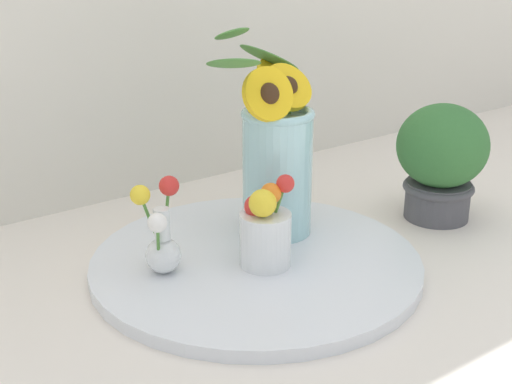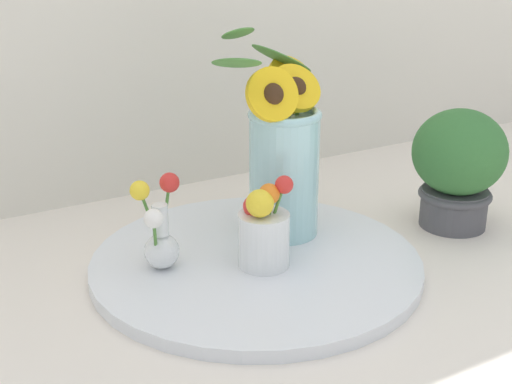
# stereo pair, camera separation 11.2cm
# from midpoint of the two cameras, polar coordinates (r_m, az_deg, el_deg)

# --- Properties ---
(ground_plane) EXTENTS (6.00, 6.00, 0.00)m
(ground_plane) POSITION_cam_midpoint_polar(r_m,az_deg,el_deg) (1.16, 5.48, -6.75)
(ground_plane) COLOR silver
(serving_tray) EXTENTS (0.54, 0.54, 0.02)m
(serving_tray) POSITION_cam_midpoint_polar(r_m,az_deg,el_deg) (1.17, 2.75, -5.80)
(serving_tray) COLOR silver
(serving_tray) RESTS_ON ground_plane
(mason_jar_sunflowers) EXTENTS (0.24, 0.20, 0.37)m
(mason_jar_sunflowers) POSITION_cam_midpoint_polar(r_m,az_deg,el_deg) (1.22, 4.82, 2.79)
(mason_jar_sunflowers) COLOR #9ED1D6
(mason_jar_sunflowers) RESTS_ON serving_tray
(vase_small_center) EXTENTS (0.08, 0.08, 0.15)m
(vase_small_center) POSITION_cam_midpoint_polar(r_m,az_deg,el_deg) (1.12, 3.49, -3.13)
(vase_small_center) COLOR white
(vase_small_center) RESTS_ON serving_tray
(vase_bulb_right) EXTENTS (0.08, 0.08, 0.15)m
(vase_bulb_right) POSITION_cam_midpoint_polar(r_m,az_deg,el_deg) (1.11, -4.89, -3.21)
(vase_bulb_right) COLOR white
(vase_bulb_right) RESTS_ON serving_tray
(potted_plant) EXTENTS (0.17, 0.17, 0.22)m
(potted_plant) POSITION_cam_midpoint_polar(r_m,az_deg,el_deg) (1.36, 18.17, 2.08)
(potted_plant) COLOR #4C4C51
(potted_plant) RESTS_ON ground_plane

